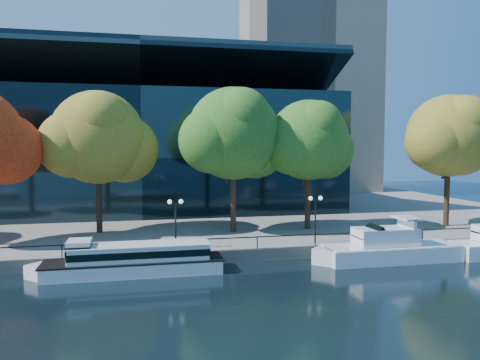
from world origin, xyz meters
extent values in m
plane|color=black|center=(0.00, 0.00, 0.00)|extent=(160.00, 160.00, 0.00)
cube|color=slate|center=(0.00, 36.50, 0.50)|extent=(90.00, 67.00, 1.00)
cube|color=#47443F|center=(0.00, 3.05, 0.50)|extent=(90.00, 0.25, 1.00)
cube|color=black|center=(0.00, 3.25, 1.95)|extent=(88.20, 0.08, 0.08)
cube|color=black|center=(0.00, 3.25, 1.45)|extent=(0.07, 0.07, 0.90)
cube|color=black|center=(-4.00, 32.00, 8.00)|extent=(50.00, 24.00, 16.00)
cube|color=black|center=(-4.00, 28.00, 17.50)|extent=(50.00, 17.14, 7.86)
cube|color=gray|center=(28.00, 55.00, 32.50)|extent=(22.00, 22.00, 65.00)
cube|color=silver|center=(-4.74, 1.28, 0.50)|extent=(12.61, 3.06, 0.99)
cube|color=black|center=(-4.74, 1.28, 1.01)|extent=(12.86, 3.12, 0.11)
cube|color=silver|center=(-11.05, 1.28, 0.50)|extent=(2.53, 2.53, 0.99)
cube|color=silver|center=(-4.29, 1.28, 1.58)|extent=(9.83, 2.51, 1.08)
cube|color=black|center=(-4.29, 1.28, 1.62)|extent=(9.96, 2.57, 0.50)
cube|color=silver|center=(-4.29, 1.28, 2.16)|extent=(10.08, 2.63, 0.09)
cube|color=silver|center=(-8.52, 1.28, 1.85)|extent=(1.62, 2.14, 1.62)
cube|color=black|center=(-8.52, 1.28, 2.03)|extent=(1.67, 2.20, 0.63)
cube|color=silver|center=(15.59, 0.82, 0.63)|extent=(11.08, 3.16, 1.27)
cube|color=silver|center=(10.05, 0.82, 0.63)|extent=(2.42, 2.42, 1.27)
cube|color=silver|center=(15.59, 0.82, 1.29)|extent=(10.85, 3.10, 0.08)
cube|color=silver|center=(15.03, 0.82, 2.06)|extent=(4.98, 2.37, 1.37)
cube|color=black|center=(13.59, 0.82, 2.16)|extent=(2.18, 2.28, 1.73)
cube|color=silver|center=(16.92, 0.82, 3.06)|extent=(0.26, 2.47, 0.84)
cube|color=silver|center=(16.92, 0.82, 3.48)|extent=(1.48, 2.47, 0.16)
cube|color=silver|center=(21.32, 0.36, 0.61)|extent=(2.26, 2.26, 1.23)
sphere|color=#B01C0E|center=(-15.51, 10.59, 9.05)|extent=(6.14, 6.14, 6.14)
cylinder|color=black|center=(-8.11, 13.48, 4.66)|extent=(0.56, 0.56, 7.31)
cylinder|color=black|center=(-7.61, 13.68, 7.53)|extent=(1.17, 1.77, 3.66)
cylinder|color=black|center=(-8.51, 13.18, 7.27)|extent=(1.07, 1.22, 3.27)
sphere|color=olive|center=(-8.11, 13.48, 10.14)|extent=(8.90, 8.90, 8.90)
sphere|color=olive|center=(-5.67, 14.82, 9.02)|extent=(6.68, 6.68, 6.68)
sphere|color=olive|center=(-10.34, 12.59, 9.47)|extent=(6.23, 6.23, 6.23)
sphere|color=olive|center=(-7.67, 11.70, 11.70)|extent=(5.34, 5.34, 5.34)
cylinder|color=black|center=(4.60, 11.16, 4.81)|extent=(0.56, 0.56, 7.61)
cylinder|color=black|center=(5.10, 11.36, 7.80)|extent=(1.20, 1.83, 3.81)
cylinder|color=black|center=(4.20, 10.86, 7.53)|extent=(1.11, 1.25, 3.40)
sphere|color=#285A1C|center=(4.60, 11.16, 10.52)|extent=(8.90, 8.90, 8.90)
sphere|color=#285A1C|center=(7.05, 12.50, 9.41)|extent=(6.67, 6.67, 6.67)
sphere|color=#285A1C|center=(2.38, 10.27, 9.85)|extent=(6.23, 6.23, 6.23)
sphere|color=#285A1C|center=(5.04, 9.38, 12.07)|extent=(5.34, 5.34, 5.34)
cylinder|color=black|center=(12.25, 11.15, 4.56)|extent=(0.56, 0.56, 7.13)
cylinder|color=black|center=(12.75, 11.35, 7.36)|extent=(1.15, 1.73, 3.57)
cylinder|color=black|center=(11.85, 10.85, 7.11)|extent=(1.06, 1.19, 3.19)
sphere|color=#285A1C|center=(12.25, 11.15, 9.91)|extent=(8.00, 8.00, 8.00)
sphere|color=#285A1C|center=(14.45, 12.35, 8.91)|extent=(6.00, 6.00, 6.00)
sphere|color=#285A1C|center=(10.25, 10.35, 9.31)|extent=(5.60, 5.60, 5.60)
sphere|color=#285A1C|center=(12.65, 9.55, 11.31)|extent=(4.80, 4.80, 4.80)
cylinder|color=black|center=(27.06, 9.77, 4.75)|extent=(0.56, 0.56, 7.50)
cylinder|color=black|center=(27.56, 9.97, 7.70)|extent=(1.19, 1.81, 3.75)
cylinder|color=black|center=(26.66, 9.47, 7.43)|extent=(1.09, 1.24, 3.36)
sphere|color=olive|center=(27.06, 9.77, 10.38)|extent=(8.49, 8.49, 8.49)
sphere|color=olive|center=(29.40, 11.04, 9.32)|extent=(6.37, 6.37, 6.37)
sphere|color=olive|center=(24.94, 8.92, 9.74)|extent=(5.95, 5.95, 5.95)
sphere|color=olive|center=(27.49, 8.07, 11.87)|extent=(5.10, 5.10, 5.10)
cylinder|color=black|center=(-1.48, 4.50, 2.80)|extent=(0.14, 0.14, 3.60)
cube|color=black|center=(-1.48, 4.50, 4.65)|extent=(0.90, 0.06, 0.06)
sphere|color=white|center=(-1.93, 4.50, 4.85)|extent=(0.36, 0.36, 0.36)
sphere|color=white|center=(-1.03, 4.50, 4.85)|extent=(0.36, 0.36, 0.36)
cylinder|color=black|center=(10.47, 4.50, 2.80)|extent=(0.14, 0.14, 3.60)
cube|color=black|center=(10.47, 4.50, 4.65)|extent=(0.90, 0.06, 0.06)
sphere|color=white|center=(10.02, 4.50, 4.85)|extent=(0.36, 0.36, 0.36)
sphere|color=white|center=(10.92, 4.50, 4.85)|extent=(0.36, 0.36, 0.36)
camera|label=1|loc=(-4.27, -33.07, 9.27)|focal=35.00mm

